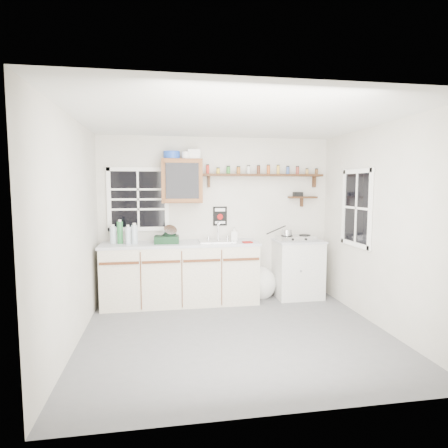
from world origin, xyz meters
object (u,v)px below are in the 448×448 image
at_px(main_cabinet, 181,273).
at_px(dish_rack, 168,237).
at_px(right_cabinet, 298,268).
at_px(hotplate, 296,238).
at_px(upper_cabinet, 182,181).
at_px(spice_shelf, 263,174).

relative_size(main_cabinet, dish_rack, 6.39).
xyz_separation_m(right_cabinet, hotplate, (-0.05, -0.02, 0.49)).
distance_m(upper_cabinet, dish_rack, 0.87).
distance_m(right_cabinet, spice_shelf, 1.58).
relative_size(spice_shelf, hotplate, 3.28).
relative_size(right_cabinet, dish_rack, 2.52).
distance_m(upper_cabinet, hotplate, 1.96).
bearing_deg(main_cabinet, spice_shelf, 9.33).
height_order(right_cabinet, upper_cabinet, upper_cabinet).
bearing_deg(main_cabinet, dish_rack, -172.45).
bearing_deg(right_cabinet, dish_rack, -178.57).
bearing_deg(right_cabinet, main_cabinet, -179.21).
relative_size(right_cabinet, hotplate, 1.56).
bearing_deg(upper_cabinet, hotplate, -4.52).
bearing_deg(dish_rack, hotplate, 2.61).
distance_m(right_cabinet, hotplate, 0.50).
xyz_separation_m(upper_cabinet, dish_rack, (-0.22, -0.17, -0.82)).
bearing_deg(right_cabinet, upper_cabinet, 176.24).
height_order(right_cabinet, hotplate, hotplate).
distance_m(main_cabinet, right_cabinet, 1.84).
height_order(spice_shelf, dish_rack, spice_shelf).
bearing_deg(spice_shelf, hotplate, -23.06).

